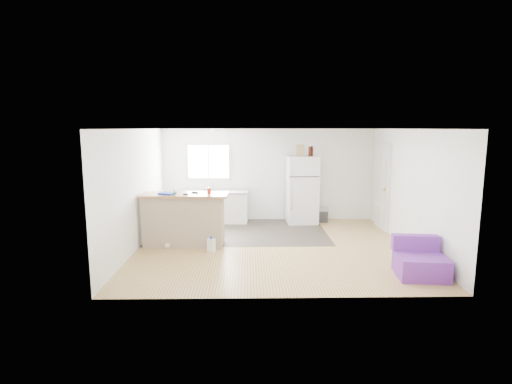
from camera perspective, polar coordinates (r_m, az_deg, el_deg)
The scene contains 19 objects.
room at distance 8.02m, azimuth 2.55°, elevation 0.39°, with size 5.51×5.01×2.41m.
vinyl_zone at distance 9.48m, azimuth -2.38°, elevation -5.63°, with size 4.05×2.50×0.00m, color #2D2621.
window at distance 10.49m, azimuth -6.80°, elevation 4.33°, with size 1.18×0.06×0.98m.
interior_door at distance 10.10m, azimuth 17.59°, elevation 0.74°, with size 0.11×0.92×2.10m.
ceiling_fixture at distance 9.14m, azimuth -5.49°, elevation 8.74°, with size 0.30×0.30×0.07m, color white.
kitchen_cabinets at distance 10.36m, azimuth -6.15°, elevation -2.05°, with size 1.85×0.65×1.08m.
peninsula at distance 8.41m, azimuth -10.23°, elevation -3.84°, with size 1.79×0.75×1.09m.
refrigerator at distance 10.25m, azimuth 6.58°, elevation 0.32°, with size 0.79×0.75×1.71m.
cooler at distance 10.55m, azimuth 9.02°, elevation -3.22°, with size 0.51×0.39×0.36m.
purple_seat at distance 7.21m, azimuth 22.36°, elevation -9.25°, with size 0.84×0.81×0.63m.
cleaner_jug at distance 7.98m, azimuth -6.42°, elevation -7.54°, with size 0.17×0.15×0.31m.
mop at distance 8.34m, azimuth -12.33°, elevation -6.27°, with size 0.27×0.33×1.21m.
red_cup at distance 8.24m, azimuth -6.73°, elevation 0.19°, with size 0.08×0.08×0.12m, color red.
blue_tray at distance 8.28m, azimuth -12.58°, elevation -0.21°, with size 0.30×0.22×0.04m, color #142FBC.
tool_a at distance 8.34m, azimuth -8.74°, elevation -0.05°, with size 0.14×0.05×0.03m, color black.
tool_b at distance 8.16m, azimuth -10.02°, elevation -0.30°, with size 0.10×0.04×0.03m, color black.
cardboard_box at distance 10.11m, azimuth 6.27°, elevation 5.95°, with size 0.20×0.10×0.30m, color tan.
bottle_left at distance 10.10m, azimuth 7.69°, elevation 5.77°, with size 0.07×0.07×0.25m, color #361109.
bottle_right at distance 10.18m, azimuth 7.98°, elevation 5.79°, with size 0.07×0.07×0.25m, color #361109.
Camera 1 is at (-0.51, -7.91, 2.42)m, focal length 28.00 mm.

